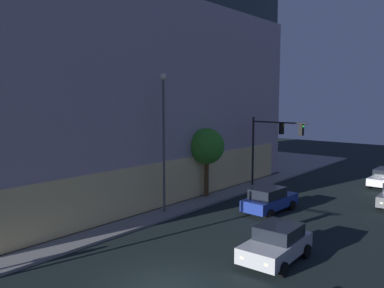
{
  "coord_description": "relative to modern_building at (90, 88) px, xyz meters",
  "views": [
    {
      "loc": [
        -10.6,
        -10.36,
        7.51
      ],
      "look_at": [
        4.83,
        2.66,
        5.24
      ],
      "focal_mm": 36.21,
      "sensor_mm": 36.0,
      "label": 1
    }
  ],
  "objects": [
    {
      "name": "sidewalk_tree",
      "position": [
        2.44,
        -11.37,
        -4.6
      ],
      "size": [
        2.75,
        2.75,
        5.27
      ],
      "color": "brown",
      "rests_on": "sidewalk_corner"
    },
    {
      "name": "car_silver",
      "position": [
        -4.78,
        -21.19,
        -7.76
      ],
      "size": [
        4.24,
        2.31,
        1.67
      ],
      "color": "#B7BABF",
      "rests_on": "ground"
    },
    {
      "name": "street_lamp_sidewalk",
      "position": [
        -2.75,
        -11.86,
        -2.84
      ],
      "size": [
        0.44,
        0.44,
        9.11
      ],
      "color": "#545454",
      "rests_on": "sidewalk_corner"
    },
    {
      "name": "modern_building",
      "position": [
        0.0,
        0.0,
        0.0
      ],
      "size": [
        30.19,
        22.26,
        17.36
      ],
      "color": "#4C4C51",
      "rests_on": "ground"
    },
    {
      "name": "traffic_light_far_corner",
      "position": [
        8.11,
        -13.91,
        -4.17
      ],
      "size": [
        0.59,
        5.14,
        5.96
      ],
      "color": "black",
      "rests_on": "sidewalk_corner"
    },
    {
      "name": "car_blue",
      "position": [
        2.15,
        -17.0,
        -7.74
      ],
      "size": [
        4.64,
        2.17,
        1.7
      ],
      "color": "navy",
      "rests_on": "ground"
    }
  ]
}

